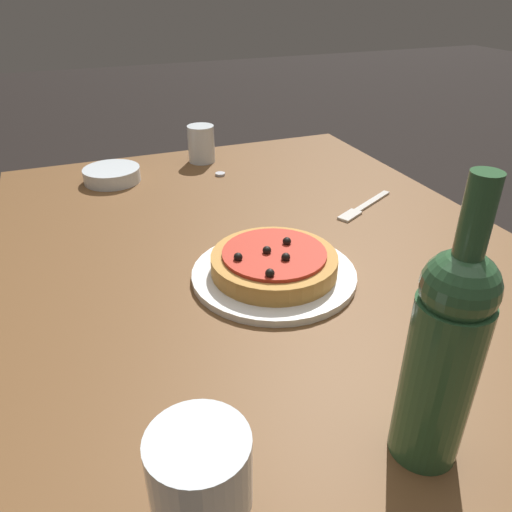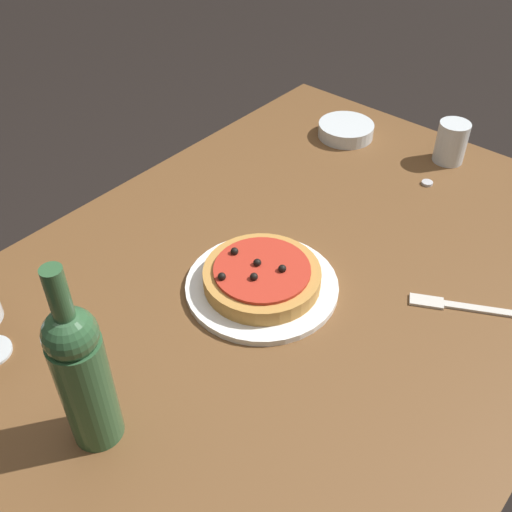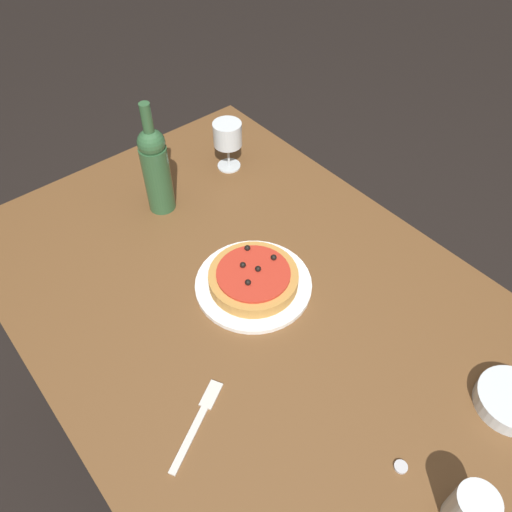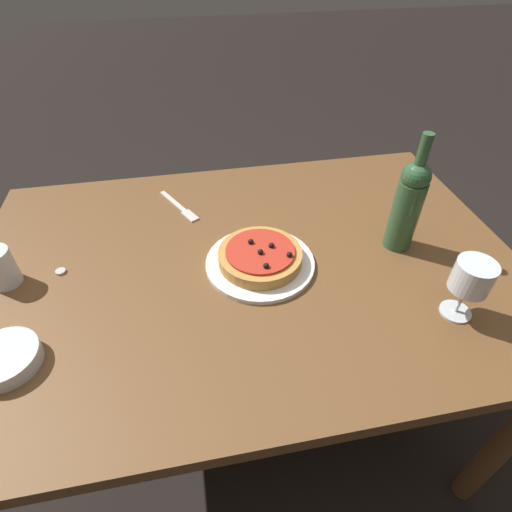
{
  "view_description": "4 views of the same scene",
  "coord_description": "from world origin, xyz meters",
  "px_view_note": "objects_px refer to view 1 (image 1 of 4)",
  "views": [
    {
      "loc": [
        0.66,
        -0.3,
        1.18
      ],
      "look_at": [
        0.01,
        -0.05,
        0.78
      ],
      "focal_mm": 35.0,
      "sensor_mm": 36.0,
      "label": 1
    },
    {
      "loc": [
        0.61,
        0.46,
        1.48
      ],
      "look_at": [
        -0.01,
        -0.07,
        0.76
      ],
      "focal_mm": 42.0,
      "sensor_mm": 36.0,
      "label": 2
    },
    {
      "loc": [
        -0.53,
        0.44,
        1.64
      ],
      "look_at": [
        0.05,
        -0.05,
        0.81
      ],
      "focal_mm": 35.0,
      "sensor_mm": 36.0,
      "label": 3
    },
    {
      "loc": [
        -0.12,
        -0.73,
        1.41
      ],
      "look_at": [
        0.01,
        -0.07,
        0.81
      ],
      "focal_mm": 28.0,
      "sensor_mm": 36.0,
      "label": 4
    }
  ],
  "objects_px": {
    "dinner_plate": "(274,274)",
    "bottle_cap": "(220,174)",
    "side_bowl": "(112,175)",
    "wine_bottle": "(444,354)",
    "pizza": "(274,262)",
    "wine_glass": "(200,475)",
    "fork": "(363,207)",
    "dining_table": "(279,309)",
    "water_cup": "(201,144)"
  },
  "relations": [
    {
      "from": "pizza",
      "to": "wine_bottle",
      "type": "bearing_deg",
      "value": 1.81
    },
    {
      "from": "water_cup",
      "to": "side_bowl",
      "type": "distance_m",
      "value": 0.25
    },
    {
      "from": "dinner_plate",
      "to": "side_bowl",
      "type": "bearing_deg",
      "value": -160.74
    },
    {
      "from": "wine_glass",
      "to": "dining_table",
      "type": "bearing_deg",
      "value": 148.47
    },
    {
      "from": "wine_bottle",
      "to": "side_bowl",
      "type": "height_order",
      "value": "wine_bottle"
    },
    {
      "from": "wine_glass",
      "to": "bottle_cap",
      "type": "bearing_deg",
      "value": 161.29
    },
    {
      "from": "water_cup",
      "to": "fork",
      "type": "height_order",
      "value": "water_cup"
    },
    {
      "from": "dining_table",
      "to": "pizza",
      "type": "height_order",
      "value": "pizza"
    },
    {
      "from": "dining_table",
      "to": "dinner_plate",
      "type": "height_order",
      "value": "dinner_plate"
    },
    {
      "from": "dinner_plate",
      "to": "bottle_cap",
      "type": "xyz_separation_m",
      "value": [
        -0.48,
        0.06,
        -0.0
      ]
    },
    {
      "from": "dining_table",
      "to": "pizza",
      "type": "xyz_separation_m",
      "value": [
        0.03,
        -0.02,
        0.12
      ]
    },
    {
      "from": "pizza",
      "to": "wine_glass",
      "type": "distance_m",
      "value": 0.46
    },
    {
      "from": "side_bowl",
      "to": "wine_bottle",
      "type": "bearing_deg",
      "value": 12.43
    },
    {
      "from": "wine_glass",
      "to": "wine_bottle",
      "type": "relative_size",
      "value": 0.47
    },
    {
      "from": "dinner_plate",
      "to": "wine_bottle",
      "type": "bearing_deg",
      "value": 1.78
    },
    {
      "from": "pizza",
      "to": "dining_table",
      "type": "bearing_deg",
      "value": 137.4
    },
    {
      "from": "side_bowl",
      "to": "bottle_cap",
      "type": "height_order",
      "value": "side_bowl"
    },
    {
      "from": "dining_table",
      "to": "wine_bottle",
      "type": "distance_m",
      "value": 0.45
    },
    {
      "from": "dinner_plate",
      "to": "wine_bottle",
      "type": "xyz_separation_m",
      "value": [
        0.37,
        0.01,
        0.12
      ]
    },
    {
      "from": "wine_glass",
      "to": "wine_bottle",
      "type": "distance_m",
      "value": 0.24
    },
    {
      "from": "pizza",
      "to": "water_cup",
      "type": "relative_size",
      "value": 2.18
    },
    {
      "from": "pizza",
      "to": "bottle_cap",
      "type": "distance_m",
      "value": 0.49
    },
    {
      "from": "dining_table",
      "to": "dinner_plate",
      "type": "bearing_deg",
      "value": -42.59
    },
    {
      "from": "dining_table",
      "to": "fork",
      "type": "distance_m",
      "value": 0.32
    },
    {
      "from": "dining_table",
      "to": "pizza",
      "type": "distance_m",
      "value": 0.12
    },
    {
      "from": "dining_table",
      "to": "side_bowl",
      "type": "distance_m",
      "value": 0.56
    },
    {
      "from": "dinner_plate",
      "to": "water_cup",
      "type": "height_order",
      "value": "water_cup"
    },
    {
      "from": "dining_table",
      "to": "wine_glass",
      "type": "bearing_deg",
      "value": -31.53
    },
    {
      "from": "fork",
      "to": "bottle_cap",
      "type": "relative_size",
      "value": 7.35
    },
    {
      "from": "dining_table",
      "to": "bottle_cap",
      "type": "height_order",
      "value": "bottle_cap"
    },
    {
      "from": "wine_bottle",
      "to": "water_cup",
      "type": "height_order",
      "value": "wine_bottle"
    },
    {
      "from": "wine_glass",
      "to": "side_bowl",
      "type": "height_order",
      "value": "wine_glass"
    },
    {
      "from": "wine_glass",
      "to": "water_cup",
      "type": "relative_size",
      "value": 1.53
    },
    {
      "from": "pizza",
      "to": "fork",
      "type": "relative_size",
      "value": 1.16
    },
    {
      "from": "wine_bottle",
      "to": "fork",
      "type": "xyz_separation_m",
      "value": [
        -0.55,
        0.27,
        -0.13
      ]
    },
    {
      "from": "dining_table",
      "to": "bottle_cap",
      "type": "bearing_deg",
      "value": 175.0
    },
    {
      "from": "dinner_plate",
      "to": "side_bowl",
      "type": "relative_size",
      "value": 2.02
    },
    {
      "from": "wine_glass",
      "to": "side_bowl",
      "type": "bearing_deg",
      "value": 177.32
    },
    {
      "from": "dinner_plate",
      "to": "wine_bottle",
      "type": "distance_m",
      "value": 0.39
    },
    {
      "from": "fork",
      "to": "dining_table",
      "type": "bearing_deg",
      "value": 2.65
    },
    {
      "from": "side_bowl",
      "to": "bottle_cap",
      "type": "distance_m",
      "value": 0.26
    },
    {
      "from": "wine_glass",
      "to": "fork",
      "type": "bearing_deg",
      "value": 138.02
    },
    {
      "from": "dining_table",
      "to": "water_cup",
      "type": "xyz_separation_m",
      "value": [
        -0.57,
        0.03,
        0.13
      ]
    },
    {
      "from": "pizza",
      "to": "wine_bottle",
      "type": "xyz_separation_m",
      "value": [
        0.37,
        0.01,
        0.1
      ]
    },
    {
      "from": "water_cup",
      "to": "side_bowl",
      "type": "xyz_separation_m",
      "value": [
        0.06,
        -0.24,
        -0.03
      ]
    },
    {
      "from": "wine_bottle",
      "to": "bottle_cap",
      "type": "distance_m",
      "value": 0.86
    },
    {
      "from": "dining_table",
      "to": "dinner_plate",
      "type": "relative_size",
      "value": 5.04
    },
    {
      "from": "dinner_plate",
      "to": "wine_bottle",
      "type": "relative_size",
      "value": 0.88
    },
    {
      "from": "water_cup",
      "to": "bottle_cap",
      "type": "height_order",
      "value": "water_cup"
    },
    {
      "from": "dinner_plate",
      "to": "bottle_cap",
      "type": "relative_size",
      "value": 11.17
    }
  ]
}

